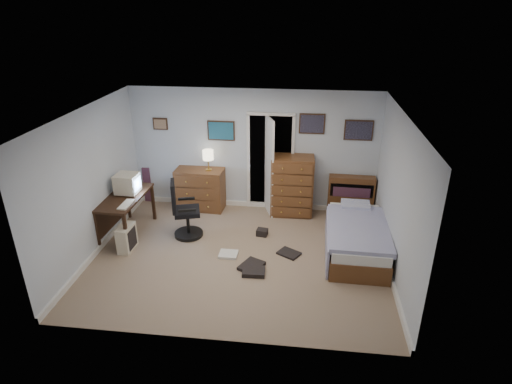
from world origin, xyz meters
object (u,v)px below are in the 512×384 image
office_chair (184,215)px  low_dresser (200,189)px  tall_dresser (292,186)px  bed (356,238)px  computer_desk (121,205)px

office_chair → low_dresser: office_chair is taller
tall_dresser → bed: bearing=-51.4°
office_chair → tall_dresser: size_ratio=0.89×
bed → computer_desk: bearing=179.0°
office_chair → bed: bearing=-20.3°
office_chair → bed: (3.10, -0.22, -0.13)m
bed → tall_dresser: bearing=131.8°
low_dresser → bed: 3.39m
office_chair → low_dresser: 1.19m
computer_desk → low_dresser: 1.72m
low_dresser → bed: (3.08, -1.40, -0.14)m
computer_desk → office_chair: office_chair is taller
low_dresser → tall_dresser: 1.92m
computer_desk → tall_dresser: bearing=23.2°
office_chair → tall_dresser: bearing=14.7°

